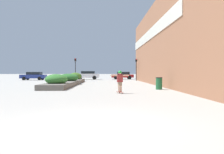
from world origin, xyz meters
The scene contains 12 objects.
ground_plane centered at (0.00, 0.00, 0.00)m, with size 300.00×300.00×0.00m, color #A3A099.
building_wall_right centered at (5.81, 12.52, 4.47)m, with size 0.67×39.95×8.93m.
planter_box centered at (-3.85, 18.38, 0.45)m, with size 2.23×15.74×1.32m.
skateboard centered at (1.25, 8.45, 0.07)m, with size 0.43×0.74×0.10m.
skateboarder centered at (1.25, 8.45, 0.94)m, with size 1.23×0.54×1.38m.
trash_bin centered at (4.57, 11.61, 0.49)m, with size 0.52×0.52×0.97m.
car_leftmost centered at (11.88, 34.31, 0.80)m, with size 4.59×1.87×1.50m.
car_center_left centered at (-12.28, 32.61, 0.74)m, with size 4.22×2.02×1.41m.
car_center_right centered at (-3.18, 35.14, 0.84)m, with size 4.50×1.90×1.56m.
car_rightmost centered at (3.52, 36.45, 0.77)m, with size 4.24×1.98×1.43m.
traffic_light_left centered at (-4.56, 29.19, 2.41)m, with size 0.28×0.30×3.55m.
traffic_light_right centered at (5.14, 29.00, 2.38)m, with size 0.28×0.30×3.49m.
Camera 1 is at (0.37, -5.66, 1.39)m, focal length 35.00 mm.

